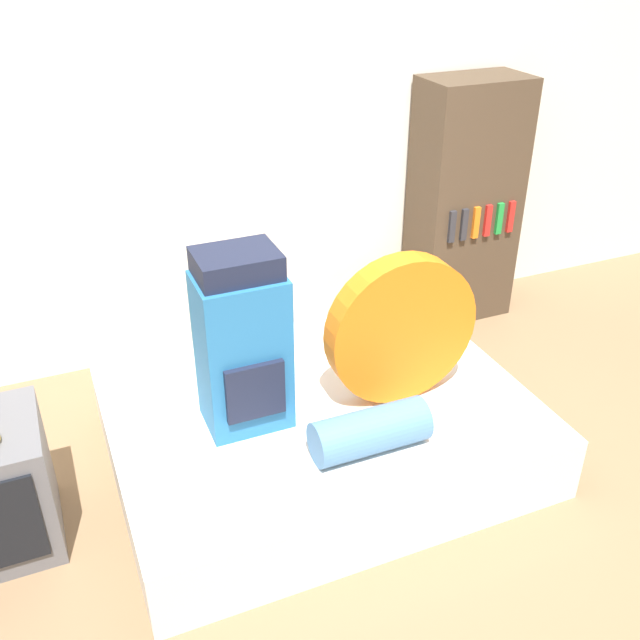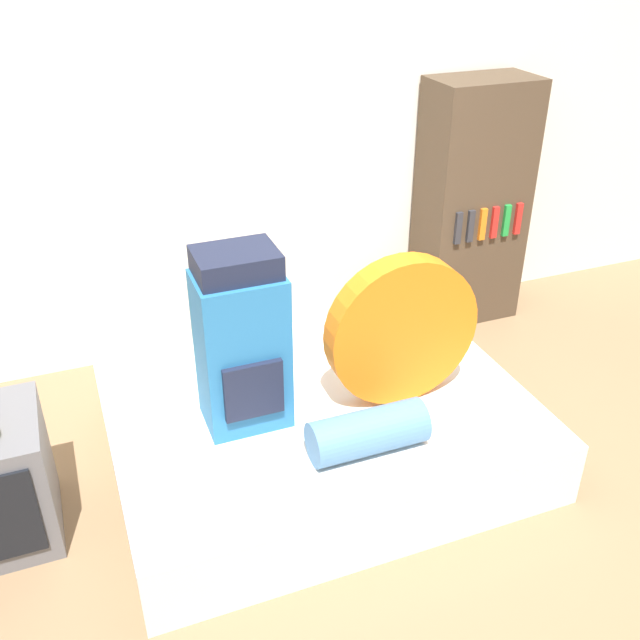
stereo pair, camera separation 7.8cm
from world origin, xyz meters
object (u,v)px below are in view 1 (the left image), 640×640
backpack (242,344)px  bookshelf (464,203)px  sleeping_roll (370,431)px  tent_bag (401,329)px

backpack → bookshelf: 2.09m
bookshelf → sleeping_roll: bearing=-133.4°
tent_bag → bookshelf: size_ratio=0.47×
backpack → sleeping_roll: (0.43, -0.42, -0.31)m
sleeping_roll → tent_bag: bearing=46.2°
tent_bag → sleeping_roll: 0.52m
backpack → bookshelf: bearing=29.9°
tent_bag → bookshelf: bearing=46.7°
sleeping_roll → bookshelf: size_ratio=0.33×
backpack → sleeping_roll: size_ratio=1.63×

